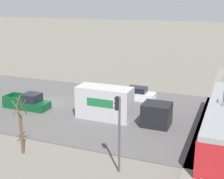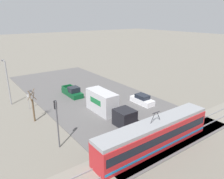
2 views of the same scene
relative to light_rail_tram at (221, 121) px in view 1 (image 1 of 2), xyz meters
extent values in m
plane|color=slate|center=(-2.74, -19.47, -1.63)|extent=(320.00, 320.00, 0.00)
cube|color=#565454|center=(-2.74, -19.47, -1.59)|extent=(18.72, 44.03, 0.08)
cube|color=gray|center=(-2.74, 0.00, -1.59)|extent=(56.07, 4.40, 0.08)
cube|color=gray|center=(-2.74, -0.72, -1.48)|extent=(54.95, 0.10, 0.14)
cube|color=#B21E23|center=(0.00, 0.00, -0.15)|extent=(15.57, 2.60, 2.79)
cube|color=black|center=(0.00, 0.00, 0.18)|extent=(15.10, 2.63, 0.93)
cube|color=#1970AD|center=(0.00, 0.00, -1.02)|extent=(15.41, 2.64, 0.27)
cube|color=gray|center=(0.00, 0.00, 1.44)|extent=(15.57, 2.39, 0.40)
cylinder|color=#2D2D33|center=(-0.45, 0.00, 2.19)|extent=(0.66, 0.07, 1.15)
cylinder|color=#2D2D33|center=(0.45, 0.00, 2.19)|extent=(0.66, 0.07, 1.15)
cube|color=#2D2D33|center=(0.00, 0.00, 2.74)|extent=(1.10, 0.08, 0.06)
cube|color=black|center=(-0.57, -5.98, -0.41)|extent=(2.39, 2.68, 2.28)
cube|color=#B2B2B7|center=(-0.57, -11.52, 0.13)|extent=(2.39, 5.70, 3.35)
cube|color=#196B38|center=(0.64, -11.52, 0.47)|extent=(0.02, 2.85, 0.84)
cube|color=#0C4723|center=(-0.13, -21.01, -1.11)|extent=(1.98, 5.33, 0.87)
cube|color=black|center=(-0.13, -20.26, -0.21)|extent=(1.82, 1.81, 0.94)
cube|color=#0C4723|center=(0.79, -22.13, -0.43)|extent=(0.12, 2.66, 0.51)
cube|color=#0C4723|center=(-1.04, -22.13, -0.43)|extent=(0.12, 2.66, 0.51)
cube|color=#0C4723|center=(-0.13, -23.57, -0.43)|extent=(1.82, 0.21, 0.51)
cube|color=red|center=(0.65, -23.65, -0.85)|extent=(0.14, 0.04, 0.18)
cube|color=silver|center=(-7.97, -10.28, -1.09)|extent=(1.83, 4.37, 0.91)
cube|color=black|center=(-7.97, -10.28, -0.30)|extent=(1.57, 2.27, 0.67)
cylinder|color=#47474C|center=(8.74, -6.40, 1.21)|extent=(0.16, 0.16, 5.68)
cube|color=black|center=(8.74, -6.58, 3.58)|extent=(0.28, 0.22, 0.95)
sphere|color=red|center=(8.74, -6.70, 3.90)|extent=(0.18, 0.18, 0.18)
sphere|color=#3C2C06|center=(8.74, -6.70, 3.58)|extent=(0.18, 0.18, 0.18)
sphere|color=black|center=(8.74, -6.70, 3.26)|extent=(0.18, 0.18, 0.18)
cylinder|color=brown|center=(8.95, -14.66, 0.05)|extent=(0.24, 0.24, 3.35)
cylinder|color=brown|center=(9.20, -14.66, 2.25)|extent=(0.09, 0.94, 1.29)
cylinder|color=brown|center=(8.95, -14.41, 2.37)|extent=(1.13, 0.09, 1.56)
cylinder|color=brown|center=(8.70, -14.66, 2.25)|extent=(0.09, 0.94, 1.29)
cylinder|color=brown|center=(8.95, -14.91, 2.37)|extent=(1.13, 0.09, 1.56)
camera|label=1|loc=(27.55, 0.60, 10.34)|focal=50.00mm
camera|label=2|loc=(16.66, 14.64, 12.75)|focal=35.00mm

